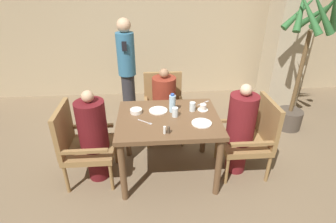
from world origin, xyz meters
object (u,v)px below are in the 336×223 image
chair_left_side (81,143)px  diner_in_right_chair (240,129)px  standing_host (127,68)px  bowl_small (136,111)px  glass_tall_mid (192,107)px  diner_in_left_chair (94,136)px  plate_main_right (158,110)px  chair_right_side (252,135)px  potted_palm (301,68)px  teacup_with_saucer (203,108)px  diner_in_far_chair (164,105)px  plate_main_left (202,123)px  chair_far_side (164,105)px  water_bottle (172,103)px  glass_tall_near (175,112)px

chair_left_side → diner_in_right_chair: 1.82m
standing_host → bowl_small: standing_host is taller
standing_host → glass_tall_mid: bearing=-58.2°
diner_in_left_chair → plate_main_right: (0.73, 0.16, 0.20)m
standing_host → chair_right_side: bearing=-43.9°
plate_main_right → glass_tall_mid: (0.39, -0.02, 0.05)m
potted_palm → standing_host: bearing=167.9°
potted_palm → teacup_with_saucer: potted_palm is taller
bowl_small → diner_in_far_chair: bearing=58.7°
plate_main_left → chair_far_side: bearing=108.2°
diner_in_right_chair → plate_main_right: diner_in_right_chair is taller
chair_left_side → chair_right_side: bearing=0.0°
diner_in_left_chair → standing_host: size_ratio=0.69×
plate_main_right → bowl_small: size_ratio=1.57×
diner_in_left_chair → chair_far_side: bearing=46.3°
teacup_with_saucer → plate_main_left: bearing=-103.4°
standing_host → teacup_with_saucer: 1.63m
chair_far_side → glass_tall_mid: (0.29, -0.74, 0.34)m
chair_far_side → standing_host: size_ratio=0.58×
teacup_with_saucer → standing_host: bearing=125.8°
water_bottle → chair_right_side: bearing=-8.4°
chair_left_side → bowl_small: 0.71m
diner_in_far_chair → chair_right_side: size_ratio=1.17×
plate_main_left → glass_tall_mid: 0.31m
diner_in_right_chair → plate_main_left: 0.56m
chair_far_side → diner_in_far_chair: bearing=-90.0°
chair_left_side → glass_tall_mid: chair_left_side is taller
standing_host → teacup_with_saucer: size_ratio=13.25×
plate_main_right → water_bottle: bearing=-8.4°
chair_right_side → potted_palm: bearing=42.9°
diner_in_right_chair → glass_tall_mid: diner_in_right_chair is taller
standing_host → diner_in_left_chair: bearing=-101.5°
plate_main_left → glass_tall_near: (-0.26, 0.18, 0.05)m
diner_in_right_chair → chair_far_side: bearing=133.7°
plate_main_left → glass_tall_mid: size_ratio=2.03×
diner_in_right_chair → plate_main_left: diner_in_right_chair is taller
plate_main_left → glass_tall_near: 0.32m
chair_far_side → standing_host: bearing=132.2°
standing_host → potted_palm: 2.58m
diner_in_right_chair → water_bottle: (-0.78, 0.14, 0.29)m
chair_far_side → glass_tall_mid: size_ratio=8.84×
standing_host → plate_main_right: standing_host is taller
bowl_small → plate_main_left: bearing=-23.1°
plate_main_left → plate_main_right: 0.55m
chair_left_side → plate_main_left: 1.37m
glass_tall_mid → diner_in_left_chair: bearing=-173.0°
chair_left_side → potted_palm: (2.97, 0.93, 0.49)m
diner_in_left_chair → diner_in_right_chair: size_ratio=0.98×
plate_main_right → plate_main_left: bearing=-35.9°
potted_palm → bowl_small: (-2.34, -0.79, -0.18)m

